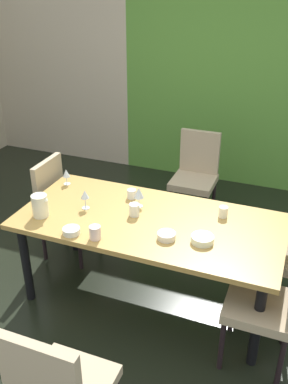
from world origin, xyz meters
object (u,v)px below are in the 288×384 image
Objects in this scene: dining_table at (149,228)px; chair_right_near at (273,300)px; serving_bowl_east at (71,231)px; cup_south at (95,232)px; chair_right_far at (283,246)px; cup_front at (134,210)px; serving_bowl_right at (166,236)px; serving_bowl_rear at (202,239)px; cup_left at (223,212)px; wine_glass_near_shelf at (139,193)px; chair_left_far at (62,203)px; wine_glass_near_window at (85,195)px; wine_glass_north at (66,174)px; cup_center at (132,194)px; pitcher_west at (40,206)px; chair_head_far at (196,172)px.

chair_right_near is (0.98, -0.32, -0.14)m from dining_table.
cup_south reaches higher than serving_bowl_east.
cup_front is (-1.11, -0.30, 0.25)m from chair_right_far.
serving_bowl_rear reaches higher than serving_bowl_right.
wine_glass_near_shelf is at bearing -172.76° from cup_left.
chair_right_far reaches higher than serving_bowl_right.
serving_bowl_rear is (-0.53, -0.47, 0.23)m from chair_right_far.
serving_bowl_east is at bearing -146.82° from cup_left.
wine_glass_near_window is at bearing 52.60° from chair_left_far.
chair_right_near is 0.82m from serving_bowl_right.
serving_bowl_east is (-0.45, -0.39, 0.10)m from dining_table.
wine_glass_north is 0.75m from wine_glass_near_shelf.
serving_bowl_right is 0.66m from cup_center.
cup_front is at bearing -160.49° from cup_left.
wine_glass_near_window is 2.08× the size of cup_center.
cup_south is at bearing 119.32° from chair_right_far.
cup_center is 0.77m from cup_left.
pitcher_west is (-1.77, 0.06, 0.31)m from chair_right_near.
cup_south is (-1.24, -0.70, 0.25)m from chair_right_far.
cup_center is at bearing 89.60° from cup_south.
wine_glass_near_window is at bearing 166.46° from serving_bowl_right.
wine_glass_near_window is at bearing -133.14° from cup_center.
chair_right_near is 5.97× the size of wine_glass_near_window.
chair_right_near is 1.27m from wine_glass_near_shelf.
wine_glass_near_shelf reaches higher than cup_left.
cup_left is 0.99m from cup_south.
cup_left is 0.48× the size of pitcher_west.
cup_left is (-0.47, -0.08, 0.25)m from chair_right_far.
chair_head_far is 7.53× the size of serving_bowl_east.
chair_head_far is 11.13× the size of cup_left.
pitcher_west is at bearing -158.06° from cup_front.
chair_right_near is at bearing -50.07° from cup_left.
cup_center is 0.65m from cup_south.
chair_head_far is 1.64m from serving_bowl_right.
cup_south is at bearing -108.56° from cup_front.
dining_table is at bearing -46.45° from wine_glass_near_shelf.
cup_left reaches higher than serving_bowl_east.
cup_left is (1.49, -0.08, 0.26)m from chair_left_far.
pitcher_west is at bearing -147.49° from wine_glass_near_shelf.
serving_bowl_rear is 0.82m from cup_center.
cup_center is 0.78× the size of cup_front.
cup_front is (0.76, -0.28, -0.05)m from wine_glass_north.
serving_bowl_right is at bearing 123.69° from chair_right_far.
dining_table is 12.20× the size of wine_glass_near_shelf.
chair_right_near is at bearing 119.75° from chair_head_far.
wine_glass_north is at bearing 77.20° from chair_left_far.
serving_bowl_east is (-0.30, -0.54, -0.10)m from wine_glass_near_shelf.
chair_left_far is 0.91m from wine_glass_near_shelf.
chair_right_near is at bearing -16.62° from cup_front.
serving_bowl_east is 1.66× the size of cup_center.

